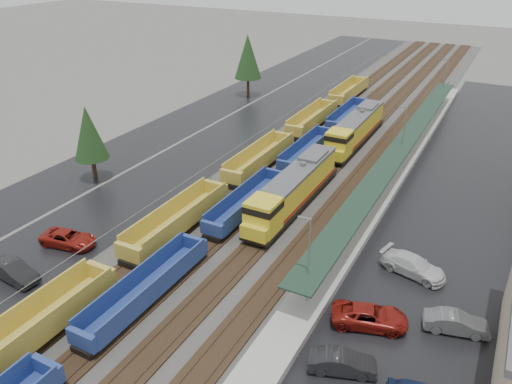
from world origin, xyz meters
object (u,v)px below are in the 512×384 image
Objects in this scene: locomotive_lead at (292,190)px; parked_car_east_a at (342,363)px; parked_car_west_c at (68,239)px; parked_car_west_b at (13,271)px; well_string_blue at (204,239)px; parked_car_east_c at (413,266)px; parked_car_east_b at (370,316)px; parked_car_east_e at (456,323)px; locomotive_trail at (355,130)px; well_string_yellow at (224,186)px.

locomotive_lead is 22.46m from parked_car_east_a.
parked_car_west_b is at bearing 169.57° from parked_car_west_c.
well_string_blue is 17.12× the size of parked_car_east_c.
well_string_blue is 16.63m from parked_car_east_b.
parked_car_east_e is at bearing -67.77° from parked_car_west_b.
locomotive_trail is 3.38× the size of parked_car_east_c.
well_string_yellow is at bearing -15.10° from parked_car_west_b.
parked_car_west_b is 27.96m from parked_car_east_a.
parked_car_west_b is 35.51m from parked_car_east_e.
well_string_yellow is 10.94m from well_string_blue.
parked_car_east_b is (28.01, 2.54, 0.05)m from parked_car_west_c.
parked_car_east_b is 1.22× the size of parked_car_east_e.
parked_car_east_e is at bearing -85.85° from parked_car_east_b.
parked_car_west_b is at bearing -109.67° from well_string_yellow.
locomotive_trail is 3.61× the size of parked_car_west_c.
parked_car_west_c is at bearing 77.82° from parked_car_east_b.
locomotive_trail is 0.20× the size of well_string_blue.
parked_car_east_a is (12.10, -39.86, -1.56)m from locomotive_trail.
parked_car_east_a is 0.81× the size of parked_car_east_b.
well_string_yellow is (-8.00, -21.67, -1.08)m from locomotive_trail.
parked_car_east_b is (28.07, 8.50, -0.04)m from parked_car_west_b.
locomotive_lead is 15.03m from parked_car_east_c.
parked_car_east_a is at bearing -57.31° from locomotive_lead.
parked_car_west_c is 0.94× the size of parked_car_east_c.
parked_car_east_a is (16.10, -8.01, -0.36)m from well_string_blue.
well_string_yellow is 17.27m from parked_car_west_c.
well_string_yellow is 18.07× the size of parked_car_east_c.
locomotive_lead and locomotive_trail have the same top height.
well_string_yellow is at bearing -36.07° from parked_car_west_c.
parked_car_west_b is (-7.67, -21.45, -0.41)m from well_string_yellow.
locomotive_trail is 0.19× the size of well_string_yellow.
locomotive_trail is at bearing 15.39° from parked_car_east_e.
locomotive_lead reaches higher than parked_car_west_b.
parked_car_east_b is at bearing -70.30° from locomotive_trail.
parked_car_east_e is (33.84, 10.77, -0.06)m from parked_car_west_b.
well_string_yellow is at bearing 40.21° from parked_car_east_b.
parked_car_east_c is (1.46, 7.99, 0.03)m from parked_car_east_b.
locomotive_trail reaches higher than parked_car_west_c.
parked_car_west_b is at bearing 77.31° from parked_car_east_a.
locomotive_lead is 3.38× the size of parked_car_east_c.
parked_car_east_e is at bearing -1.27° from well_string_blue.
parked_car_east_c is at bearing -26.93° from parked_car_east_a.
well_string_yellow is 22.37× the size of parked_car_east_a.
well_string_yellow is at bearing -110.26° from locomotive_trail.
locomotive_lead is 11.63m from well_string_blue.
parked_car_east_e is at bearing -128.91° from parked_car_east_c.
well_string_yellow is 28.26m from parked_car_east_e.
well_string_yellow reaches higher than parked_car_east_a.
locomotive_lead is 22.53m from parked_car_west_c.
parked_car_west_c is (-15.61, -16.16, -1.58)m from locomotive_lead.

